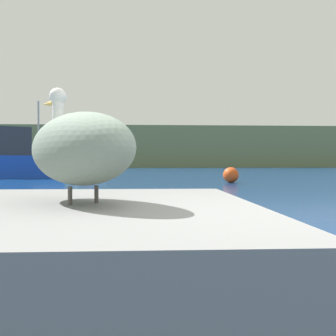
% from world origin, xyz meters
% --- Properties ---
extents(ground_plane, '(260.00, 260.00, 0.00)m').
position_xyz_m(ground_plane, '(0.00, 0.00, 0.00)').
color(ground_plane, navy).
extents(hillside_backdrop, '(140.00, 17.38, 8.94)m').
position_xyz_m(hillside_backdrop, '(0.00, 77.53, 4.47)').
color(hillside_backdrop, '#6B7A51').
rests_on(hillside_backdrop, ground).
extents(pier_dock, '(2.50, 2.69, 0.65)m').
position_xyz_m(pier_dock, '(-1.46, 0.45, 0.32)').
color(pier_dock, gray).
rests_on(pier_dock, ground).
extents(pelican, '(1.16, 1.31, 0.90)m').
position_xyz_m(pelican, '(-1.46, 0.46, 1.04)').
color(pelican, gray).
rests_on(pelican, pier_dock).
extents(fishing_boat_white, '(4.97, 2.37, 5.05)m').
position_xyz_m(fishing_boat_white, '(-9.05, 41.06, 0.88)').
color(fishing_boat_white, white).
rests_on(fishing_boat_white, ground).
extents(fishing_boat_blue, '(7.66, 5.19, 5.04)m').
position_xyz_m(fishing_boat_blue, '(-10.26, 19.98, 1.08)').
color(fishing_boat_blue, blue).
rests_on(fishing_boat_blue, ground).
extents(mooring_buoy, '(0.74, 0.74, 0.74)m').
position_xyz_m(mooring_buoy, '(2.85, 14.01, 0.37)').
color(mooring_buoy, '#E54C19').
rests_on(mooring_buoy, ground).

